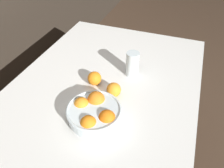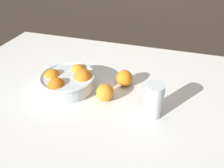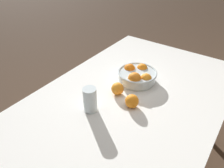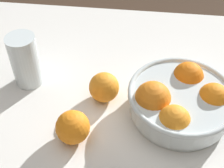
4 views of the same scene
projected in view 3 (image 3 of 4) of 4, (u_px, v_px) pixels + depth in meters
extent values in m
cube|color=white|center=(131.00, 98.00, 1.25)|extent=(1.49, 0.96, 0.03)
cylinder|color=#936B47|center=(129.00, 76.00, 2.12)|extent=(0.05, 0.05, 0.70)
cylinder|color=#936B47|center=(219.00, 109.00, 1.72)|extent=(0.05, 0.05, 0.70)
cylinder|color=silver|center=(137.00, 80.00, 1.36)|extent=(0.22, 0.22, 0.02)
cylinder|color=silver|center=(137.00, 76.00, 1.34)|extent=(0.23, 0.23, 0.05)
torus|color=silver|center=(137.00, 72.00, 1.33)|extent=(0.24, 0.24, 0.01)
sphere|color=orange|center=(134.00, 79.00, 1.28)|extent=(0.08, 0.08, 0.08)
sphere|color=orange|center=(146.00, 79.00, 1.29)|extent=(0.07, 0.07, 0.07)
sphere|color=orange|center=(142.00, 69.00, 1.39)|extent=(0.07, 0.07, 0.07)
sphere|color=orange|center=(130.00, 70.00, 1.38)|extent=(0.07, 0.07, 0.07)
cylinder|color=#F4A314|center=(90.00, 104.00, 1.12)|extent=(0.06, 0.06, 0.08)
cylinder|color=silver|center=(90.00, 100.00, 1.10)|extent=(0.07, 0.07, 0.14)
sphere|color=orange|center=(118.00, 89.00, 1.24)|extent=(0.07, 0.07, 0.07)
sphere|color=orange|center=(132.00, 101.00, 1.15)|extent=(0.07, 0.07, 0.07)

